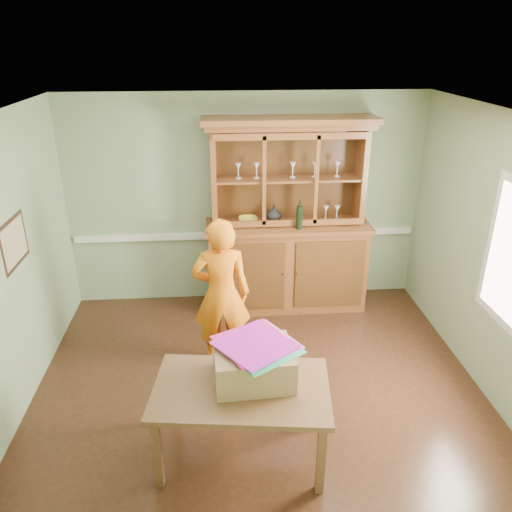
{
  "coord_description": "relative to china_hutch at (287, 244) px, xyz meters",
  "views": [
    {
      "loc": [
        -0.34,
        -4.1,
        3.3
      ],
      "look_at": [
        0.01,
        0.4,
        1.29
      ],
      "focal_mm": 35.0,
      "sensor_mm": 36.0,
      "label": 1
    }
  ],
  "objects": [
    {
      "name": "floor",
      "position": [
        -0.5,
        -1.72,
        -0.85
      ],
      "size": [
        4.5,
        4.5,
        0.0
      ],
      "primitive_type": "plane",
      "color": "#462716",
      "rests_on": "ground"
    },
    {
      "name": "ceiling",
      "position": [
        -0.5,
        -1.72,
        1.85
      ],
      "size": [
        4.5,
        4.5,
        0.0
      ],
      "primitive_type": "plane",
      "rotation": [
        3.14,
        0.0,
        0.0
      ],
      "color": "white",
      "rests_on": "wall_back"
    },
    {
      "name": "wall_back",
      "position": [
        -0.5,
        0.28,
        0.5
      ],
      "size": [
        4.5,
        0.0,
        4.5
      ],
      "primitive_type": "plane",
      "rotation": [
        1.57,
        0.0,
        0.0
      ],
      "color": "gray",
      "rests_on": "floor"
    },
    {
      "name": "wall_left",
      "position": [
        -2.75,
        -1.72,
        0.5
      ],
      "size": [
        0.0,
        4.0,
        4.0
      ],
      "primitive_type": "plane",
      "rotation": [
        1.57,
        0.0,
        1.57
      ],
      "color": "gray",
      "rests_on": "floor"
    },
    {
      "name": "wall_right",
      "position": [
        1.75,
        -1.72,
        0.5
      ],
      "size": [
        0.0,
        4.0,
        4.0
      ],
      "primitive_type": "plane",
      "rotation": [
        1.57,
        0.0,
        -1.57
      ],
      "color": "gray",
      "rests_on": "floor"
    },
    {
      "name": "wall_front",
      "position": [
        -0.5,
        -3.72,
        0.5
      ],
      "size": [
        4.5,
        0.0,
        4.5
      ],
      "primitive_type": "plane",
      "rotation": [
        -1.57,
        0.0,
        0.0
      ],
      "color": "gray",
      "rests_on": "floor"
    },
    {
      "name": "chair_rail",
      "position": [
        -0.5,
        0.25,
        0.05
      ],
      "size": [
        4.41,
        0.05,
        0.08
      ],
      "primitive_type": "cube",
      "color": "silver",
      "rests_on": "wall_back"
    },
    {
      "name": "framed_map",
      "position": [
        -2.73,
        -1.42,
        0.7
      ],
      "size": [
        0.03,
        0.6,
        0.46
      ],
      "color": "#301F13",
      "rests_on": "wall_left"
    },
    {
      "name": "china_hutch",
      "position": [
        0.0,
        0.0,
        0.0
      ],
      "size": [
        2.07,
        0.68,
        2.43
      ],
      "color": "brown",
      "rests_on": "floor"
    },
    {
      "name": "dining_table",
      "position": [
        -0.72,
        -2.6,
        -0.22
      ],
      "size": [
        1.51,
        1.01,
        0.71
      ],
      "rotation": [
        0.0,
        0.0,
        -0.12
      ],
      "color": "brown",
      "rests_on": "floor"
    },
    {
      "name": "cardboard_box",
      "position": [
        -0.61,
        -2.5,
        0.01
      ],
      "size": [
        0.66,
        0.54,
        0.29
      ],
      "primitive_type": "cube",
      "rotation": [
        0.0,
        0.0,
        0.06
      ],
      "color": "#AA7F58",
      "rests_on": "dining_table"
    },
    {
      "name": "kite_stack",
      "position": [
        -0.58,
        -2.47,
        0.17
      ],
      "size": [
        0.73,
        0.73,
        0.04
      ],
      "rotation": [
        0.0,
        0.0,
        0.58
      ],
      "color": "#3AC87A",
      "rests_on": "cardboard_box"
    },
    {
      "name": "person",
      "position": [
        -0.85,
        -1.25,
        -0.02
      ],
      "size": [
        0.61,
        0.4,
        1.66
      ],
      "primitive_type": "imported",
      "rotation": [
        0.0,
        0.0,
        3.15
      ],
      "color": "orange",
      "rests_on": "floor"
    }
  ]
}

